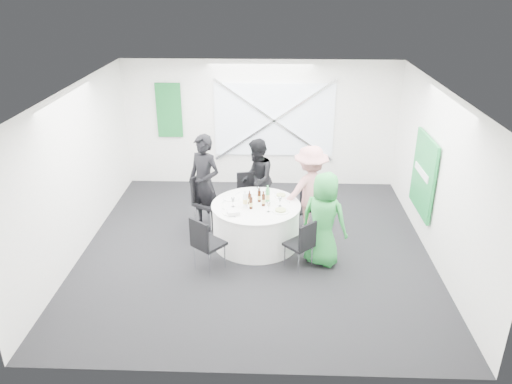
{
  "coord_description": "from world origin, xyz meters",
  "views": [
    {
      "loc": [
        0.28,
        -7.64,
        4.49
      ],
      "look_at": [
        0.0,
        0.2,
        1.0
      ],
      "focal_mm": 35.0,
      "sensor_mm": 36.0,
      "label": 1
    }
  ],
  "objects_px": {
    "person_man_back": "(257,179)",
    "chair_back_right": "(302,204)",
    "banquet_table": "(256,224)",
    "person_woman_green": "(324,219)",
    "chair_back": "(247,192)",
    "person_woman_pink": "(310,191)",
    "chair_back_left": "(205,197)",
    "person_man_back_left": "(204,183)",
    "clear_water_bottle": "(245,200)",
    "chair_front_right": "(302,242)",
    "green_water_bottle": "(268,195)",
    "chair_front_left": "(205,241)"
  },
  "relations": [
    {
      "from": "person_man_back",
      "to": "person_woman_pink",
      "type": "bearing_deg",
      "value": 55.53
    },
    {
      "from": "chair_back",
      "to": "person_woman_pink",
      "type": "xyz_separation_m",
      "value": [
        1.18,
        -0.68,
        0.33
      ]
    },
    {
      "from": "chair_back",
      "to": "person_man_back",
      "type": "relative_size",
      "value": 0.55
    },
    {
      "from": "banquet_table",
      "to": "person_man_back",
      "type": "relative_size",
      "value": 0.98
    },
    {
      "from": "chair_back_right",
      "to": "person_woman_pink",
      "type": "bearing_deg",
      "value": 4.35
    },
    {
      "from": "person_man_back",
      "to": "person_woman_green",
      "type": "xyz_separation_m",
      "value": [
        1.14,
        -1.69,
        0.01
      ]
    },
    {
      "from": "chair_back",
      "to": "person_woman_pink",
      "type": "bearing_deg",
      "value": -40.85
    },
    {
      "from": "banquet_table",
      "to": "green_water_bottle",
      "type": "height_order",
      "value": "green_water_bottle"
    },
    {
      "from": "chair_front_right",
      "to": "person_woman_pink",
      "type": "xyz_separation_m",
      "value": [
        0.19,
        1.26,
        0.34
      ]
    },
    {
      "from": "chair_front_right",
      "to": "clear_water_bottle",
      "type": "height_order",
      "value": "clear_water_bottle"
    },
    {
      "from": "person_man_back_left",
      "to": "green_water_bottle",
      "type": "relative_size",
      "value": 5.87
    },
    {
      "from": "chair_front_right",
      "to": "chair_front_left",
      "type": "distance_m",
      "value": 1.56
    },
    {
      "from": "person_woman_pink",
      "to": "chair_back",
      "type": "bearing_deg",
      "value": -54.06
    },
    {
      "from": "clear_water_bottle",
      "to": "chair_back",
      "type": "bearing_deg",
      "value": 91.3
    },
    {
      "from": "banquet_table",
      "to": "clear_water_bottle",
      "type": "relative_size",
      "value": 5.1
    },
    {
      "from": "chair_back_right",
      "to": "clear_water_bottle",
      "type": "distance_m",
      "value": 1.28
    },
    {
      "from": "chair_front_left",
      "to": "person_man_back",
      "type": "height_order",
      "value": "person_man_back"
    },
    {
      "from": "chair_back_right",
      "to": "chair_front_right",
      "type": "xyz_separation_m",
      "value": [
        -0.06,
        -1.42,
        0.0
      ]
    },
    {
      "from": "banquet_table",
      "to": "person_man_back",
      "type": "height_order",
      "value": "person_man_back"
    },
    {
      "from": "person_man_back",
      "to": "green_water_bottle",
      "type": "xyz_separation_m",
      "value": [
        0.22,
        -0.96,
        0.09
      ]
    },
    {
      "from": "person_woman_green",
      "to": "chair_back",
      "type": "bearing_deg",
      "value": -23.63
    },
    {
      "from": "chair_back",
      "to": "green_water_bottle",
      "type": "xyz_separation_m",
      "value": [
        0.41,
        -0.99,
        0.37
      ]
    },
    {
      "from": "chair_back_left",
      "to": "person_man_back_left",
      "type": "bearing_deg",
      "value": -137.36
    },
    {
      "from": "chair_back_left",
      "to": "person_man_back_left",
      "type": "xyz_separation_m",
      "value": [
        0.01,
        -0.06,
        0.31
      ]
    },
    {
      "from": "person_man_back_left",
      "to": "person_woman_green",
      "type": "bearing_deg",
      "value": 0.84
    },
    {
      "from": "chair_back_right",
      "to": "clear_water_bottle",
      "type": "bearing_deg",
      "value": -91.92
    },
    {
      "from": "chair_front_left",
      "to": "person_man_back",
      "type": "relative_size",
      "value": 0.6
    },
    {
      "from": "chair_front_right",
      "to": "person_woman_pink",
      "type": "height_order",
      "value": "person_woman_pink"
    },
    {
      "from": "chair_back_left",
      "to": "person_man_back",
      "type": "height_order",
      "value": "person_man_back"
    },
    {
      "from": "person_man_back",
      "to": "chair_back_right",
      "type": "bearing_deg",
      "value": 59.0
    },
    {
      "from": "chair_back",
      "to": "person_woman_pink",
      "type": "distance_m",
      "value": 1.4
    },
    {
      "from": "chair_front_right",
      "to": "chair_front_left",
      "type": "bearing_deg",
      "value": -38.94
    },
    {
      "from": "person_man_back",
      "to": "person_woman_pink",
      "type": "distance_m",
      "value": 1.18
    },
    {
      "from": "chair_back",
      "to": "chair_front_right",
      "type": "distance_m",
      "value": 2.18
    },
    {
      "from": "person_man_back_left",
      "to": "person_woman_pink",
      "type": "height_order",
      "value": "person_man_back_left"
    },
    {
      "from": "chair_front_left",
      "to": "person_woman_green",
      "type": "relative_size",
      "value": 0.59
    },
    {
      "from": "chair_back_right",
      "to": "person_man_back",
      "type": "height_order",
      "value": "person_man_back"
    },
    {
      "from": "chair_back",
      "to": "green_water_bottle",
      "type": "bearing_deg",
      "value": -78.19
    },
    {
      "from": "person_man_back_left",
      "to": "person_man_back",
      "type": "relative_size",
      "value": 1.15
    },
    {
      "from": "chair_front_left",
      "to": "person_man_back_left",
      "type": "relative_size",
      "value": 0.52
    },
    {
      "from": "chair_front_right",
      "to": "banquet_table",
      "type": "bearing_deg",
      "value": -90.0
    },
    {
      "from": "chair_back_right",
      "to": "green_water_bottle",
      "type": "distance_m",
      "value": 0.88
    },
    {
      "from": "chair_back_left",
      "to": "green_water_bottle",
      "type": "relative_size",
      "value": 3.28
    },
    {
      "from": "person_man_back_left",
      "to": "person_woman_pink",
      "type": "relative_size",
      "value": 1.08
    },
    {
      "from": "chair_back",
      "to": "person_man_back",
      "type": "bearing_deg",
      "value": -20.4
    },
    {
      "from": "chair_back_right",
      "to": "chair_front_right",
      "type": "bearing_deg",
      "value": -37.4
    },
    {
      "from": "chair_front_left",
      "to": "clear_water_bottle",
      "type": "bearing_deg",
      "value": -84.97
    },
    {
      "from": "chair_back_right",
      "to": "clear_water_bottle",
      "type": "relative_size",
      "value": 2.8
    },
    {
      "from": "chair_back",
      "to": "person_woman_pink",
      "type": "height_order",
      "value": "person_woman_pink"
    },
    {
      "from": "chair_back_left",
      "to": "person_man_back",
      "type": "relative_size",
      "value": 0.64
    }
  ]
}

